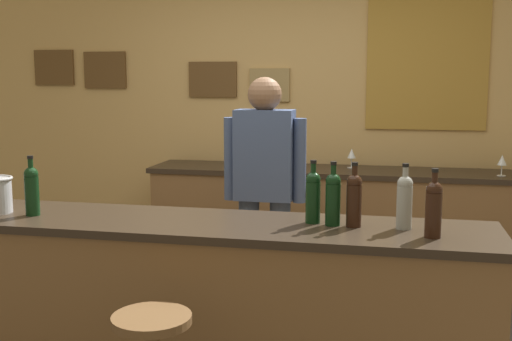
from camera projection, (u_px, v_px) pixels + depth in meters
name	position (u px, v px, depth m)	size (l,w,h in m)	color
back_wall	(295.00, 102.00, 5.33)	(6.00, 0.09, 2.80)	tan
bar_counter	(216.00, 312.00, 3.12)	(2.70, 0.60, 0.92)	brown
side_counter	(335.00, 225.00, 5.02)	(2.97, 0.56, 0.90)	brown
bartender	(265.00, 187.00, 3.93)	(0.52, 0.21, 1.62)	#384766
wine_bottle_a	(32.00, 189.00, 3.18)	(0.07, 0.07, 0.31)	black
wine_bottle_b	(313.00, 195.00, 3.01)	(0.07, 0.07, 0.31)	black
wine_bottle_c	(333.00, 197.00, 2.96)	(0.07, 0.07, 0.31)	black
wine_bottle_d	(354.00, 198.00, 2.94)	(0.07, 0.07, 0.31)	black
wine_bottle_e	(405.00, 200.00, 2.89)	(0.07, 0.07, 0.31)	#999E99
wine_bottle_f	(434.00, 207.00, 2.74)	(0.07, 0.07, 0.31)	black
wine_glass_a	(352.00, 154.00, 5.01)	(0.07, 0.07, 0.16)	silver
wine_glass_b	(502.00, 161.00, 4.60)	(0.07, 0.07, 0.16)	silver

